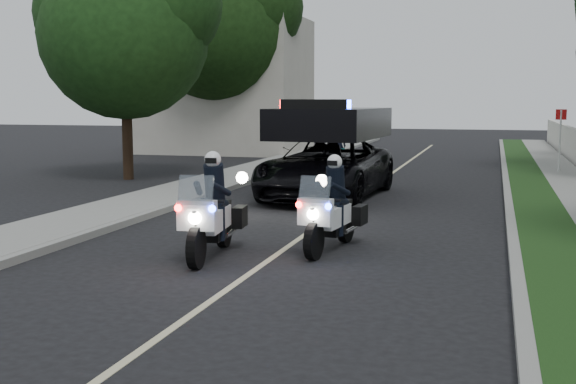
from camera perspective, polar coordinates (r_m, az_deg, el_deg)
name	(u,v)px	position (r m, az deg, el deg)	size (l,w,h in m)	color
ground	(235,284)	(10.96, -4.21, -7.30)	(120.00, 120.00, 0.00)	black
curb_right	(508,201)	(20.13, 17.06, -0.68)	(0.20, 60.00, 0.15)	gray
grass_verge	(536,202)	(20.16, 19.05, -0.74)	(1.20, 60.00, 0.16)	#193814
curb_left	(222,190)	(21.58, -5.25, 0.13)	(0.20, 60.00, 0.15)	gray
sidewalk_left	(188,189)	(22.00, -7.92, 0.24)	(2.00, 60.00, 0.16)	gray
building_far	(227,86)	(38.47, -4.86, 8.39)	(8.00, 6.00, 7.00)	#A8A396
lane_marking	(357,198)	(20.47, 5.51, -0.46)	(0.12, 50.00, 0.01)	#BFB78C
police_moto_left	(212,257)	(12.86, -6.06, -5.13)	(0.77, 2.21, 1.87)	silver
police_moto_right	(331,250)	(13.36, 3.44, -4.63)	(0.73, 2.09, 1.77)	white
police_suv	(326,197)	(20.55, 3.07, -0.42)	(2.84, 6.13, 2.98)	black
bicycle	(338,172)	(27.99, 4.01, 1.63)	(0.62, 1.78, 0.93)	black
cyclist	(338,172)	(27.99, 4.01, 1.63)	(0.58, 0.39, 1.61)	black
sign_post	(558,175)	(28.35, 20.64, 1.25)	(0.39, 0.39, 2.50)	#B30C17
tree_left_near	(129,179)	(25.80, -12.53, 0.99)	(5.80, 5.80, 9.67)	#1B4115
tree_left_far	(222,155)	(36.66, -5.22, 2.96)	(7.09, 7.09, 11.82)	#173410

